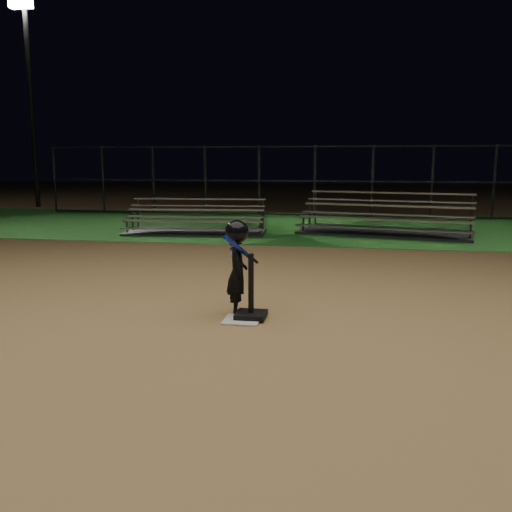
{
  "coord_description": "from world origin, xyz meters",
  "views": [
    {
      "loc": [
        1.3,
        -6.39,
        1.98
      ],
      "look_at": [
        0.0,
        1.0,
        0.65
      ],
      "focal_mm": 38.02,
      "sensor_mm": 36.0,
      "label": 1
    }
  ],
  "objects": [
    {
      "name": "ground",
      "position": [
        0.0,
        0.0,
        0.0
      ],
      "size": [
        80.0,
        80.0,
        0.0
      ],
      "primitive_type": "plane",
      "color": "#9C7846",
      "rests_on": "ground"
    },
    {
      "name": "grass_strip",
      "position": [
        0.0,
        10.0,
        0.01
      ],
      "size": [
        60.0,
        8.0,
        0.01
      ],
      "primitive_type": "cube",
      "color": "#1F5C1E",
      "rests_on": "ground"
    },
    {
      "name": "home_plate",
      "position": [
        0.0,
        0.0,
        0.01
      ],
      "size": [
        0.45,
        0.45,
        0.02
      ],
      "primitive_type": "cube",
      "color": "beige",
      "rests_on": "ground"
    },
    {
      "name": "batting_tee",
      "position": [
        0.09,
        0.12,
        0.17
      ],
      "size": [
        0.38,
        0.38,
        0.81
      ],
      "color": "black",
      "rests_on": "home_plate"
    },
    {
      "name": "child_batter",
      "position": [
        -0.11,
        0.24,
        0.66
      ],
      "size": [
        0.47,
        0.61,
        1.24
      ],
      "rotation": [
        0.0,
        0.0,
        1.9
      ],
      "color": "black",
      "rests_on": "ground"
    },
    {
      "name": "bleacher_left",
      "position": [
        -2.89,
        7.94,
        0.19
      ],
      "size": [
        3.89,
        2.15,
        0.92
      ],
      "rotation": [
        0.0,
        0.0,
        0.09
      ],
      "color": "silver",
      "rests_on": "ground"
    },
    {
      "name": "bleacher_right",
      "position": [
        2.24,
        8.66,
        0.23
      ],
      "size": [
        4.86,
        3.08,
        1.1
      ],
      "rotation": [
        0.0,
        0.0,
        -0.21
      ],
      "color": "#B4B4B9",
      "rests_on": "ground"
    },
    {
      "name": "backstop_fence",
      "position": [
        0.0,
        13.0,
        1.25
      ],
      "size": [
        20.08,
        0.08,
        2.5
      ],
      "color": "#38383D",
      "rests_on": "ground"
    },
    {
      "name": "light_pole_left",
      "position": [
        -12.0,
        14.94,
        4.95
      ],
      "size": [
        0.9,
        0.53,
        8.3
      ],
      "color": "#2D2D30",
      "rests_on": "ground"
    }
  ]
}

